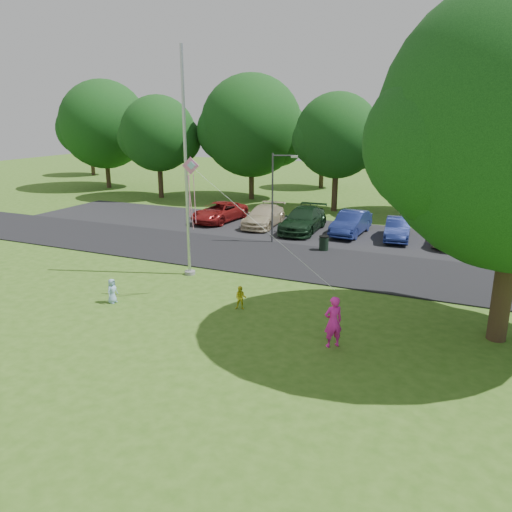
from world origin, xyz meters
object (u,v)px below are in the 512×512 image
at_px(flagpole, 187,185).
at_px(child_blue, 112,291).
at_px(kite, 193,179).
at_px(trash_can, 324,243).
at_px(street_lamp, 276,190).
at_px(child_yellow, 241,298).
at_px(woman, 333,322).

height_order(flagpole, child_blue, flagpole).
xyz_separation_m(child_blue, kite, (2.79, 1.84, 4.35)).
height_order(flagpole, trash_can, flagpole).
relative_size(street_lamp, child_blue, 5.17).
xyz_separation_m(street_lamp, child_blue, (-2.37, -11.38, -2.57)).
relative_size(street_lamp, child_yellow, 5.55).
distance_m(flagpole, kite, 3.22).
distance_m(child_yellow, child_blue, 5.14).
bearing_deg(street_lamp, child_blue, -121.63).
height_order(child_yellow, child_blue, child_blue).
bearing_deg(child_blue, street_lamp, -8.79).
bearing_deg(woman, kite, -59.77).
distance_m(street_lamp, kite, 9.71).
bearing_deg(flagpole, child_blue, -101.59).
distance_m(woman, kite, 7.65).
distance_m(street_lamp, trash_can, 4.08).
relative_size(street_lamp, kite, 0.76).
height_order(woman, child_blue, woman).
bearing_deg(child_yellow, flagpole, 126.97).
bearing_deg(kite, woman, -33.86).
distance_m(street_lamp, child_yellow, 10.56).
height_order(flagpole, kite, flagpole).
distance_m(flagpole, child_yellow, 6.19).
bearing_deg(trash_can, kite, -106.40).
bearing_deg(woman, child_blue, -42.89).
height_order(trash_can, woman, woman).
height_order(street_lamp, woman, street_lamp).
distance_m(flagpole, trash_can, 8.72).
xyz_separation_m(flagpole, woman, (8.10, -4.53, -3.31)).
height_order(trash_can, kite, kite).
relative_size(woman, kite, 0.26).
xyz_separation_m(street_lamp, kite, (0.42, -9.54, 1.78)).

